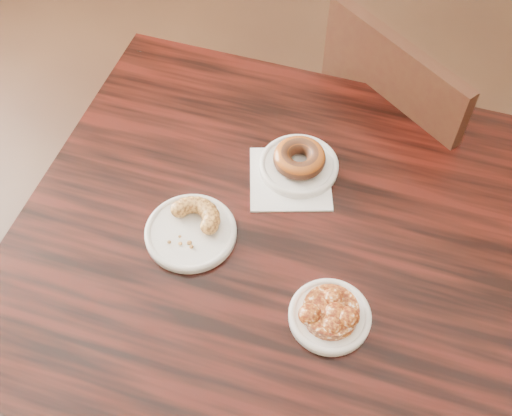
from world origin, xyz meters
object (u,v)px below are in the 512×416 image
Objects in this scene: cafe_table at (263,326)px; cruller_fragment at (190,226)px; glazed_donut at (299,158)px; chair_far at (417,145)px; apple_fritter at (331,311)px.

cruller_fragment is (-0.13, -0.06, 0.40)m from cafe_table.
glazed_donut reaches higher than cafe_table.
apple_fritter is at bearing 116.86° from chair_far.
apple_fritter is (0.22, -0.26, -0.01)m from glazed_donut.
apple_fritter is at bearing -37.23° from cafe_table.
cruller_fragment is at bearing -168.79° from cafe_table.
chair_far is at bearing 74.07° from cruller_fragment.
cafe_table is 1.06× the size of chair_far.
cruller_fragment is at bearing 92.82° from chair_far.
cafe_table is 0.45m from glazed_donut.
cafe_table is at bearing 158.37° from apple_fritter.
chair_far is 8.48× the size of glazed_donut.
glazed_donut is at bearing 94.82° from chair_far.
glazed_donut is 0.91× the size of cruller_fragment.
chair_far is at bearing 76.07° from glazed_donut.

